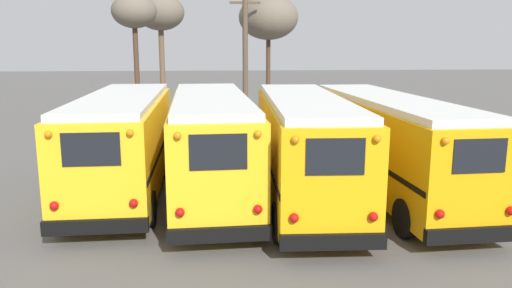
% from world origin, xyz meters
% --- Properties ---
extents(ground_plane, '(160.00, 160.00, 0.00)m').
position_xyz_m(ground_plane, '(0.00, 0.00, 0.00)').
color(ground_plane, '#5B5956').
extents(school_bus_0, '(2.84, 9.98, 3.25)m').
position_xyz_m(school_bus_0, '(-4.38, 1.06, 1.76)').
color(school_bus_0, yellow).
rests_on(school_bus_0, ground).
extents(school_bus_1, '(2.90, 9.81, 3.32)m').
position_xyz_m(school_bus_1, '(-1.46, 0.18, 1.80)').
color(school_bus_1, yellow).
rests_on(school_bus_1, ground).
extents(school_bus_2, '(2.74, 9.96, 3.31)m').
position_xyz_m(school_bus_2, '(1.46, -0.37, 1.80)').
color(school_bus_2, '#EAAA0F').
rests_on(school_bus_2, ground).
extents(school_bus_3, '(2.93, 10.84, 3.21)m').
position_xyz_m(school_bus_3, '(4.38, 0.20, 1.75)').
color(school_bus_3, '#E5A00C').
rests_on(school_bus_3, ground).
extents(utility_pole, '(1.80, 0.32, 8.25)m').
position_xyz_m(utility_pole, '(0.45, 14.28, 4.25)').
color(utility_pole, brown).
rests_on(utility_pole, ground).
extents(bare_tree_0, '(3.35, 3.35, 8.34)m').
position_xyz_m(bare_tree_0, '(-5.13, 20.65, 6.97)').
color(bare_tree_0, brown).
rests_on(bare_tree_0, ground).
extents(bare_tree_1, '(2.76, 2.76, 7.93)m').
position_xyz_m(bare_tree_1, '(-6.27, 16.46, 6.75)').
color(bare_tree_1, '#473323').
rests_on(bare_tree_1, ground).
extents(bare_tree_2, '(3.74, 3.74, 7.96)m').
position_xyz_m(bare_tree_2, '(2.04, 16.47, 6.52)').
color(bare_tree_2, '#473323').
rests_on(bare_tree_2, ground).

